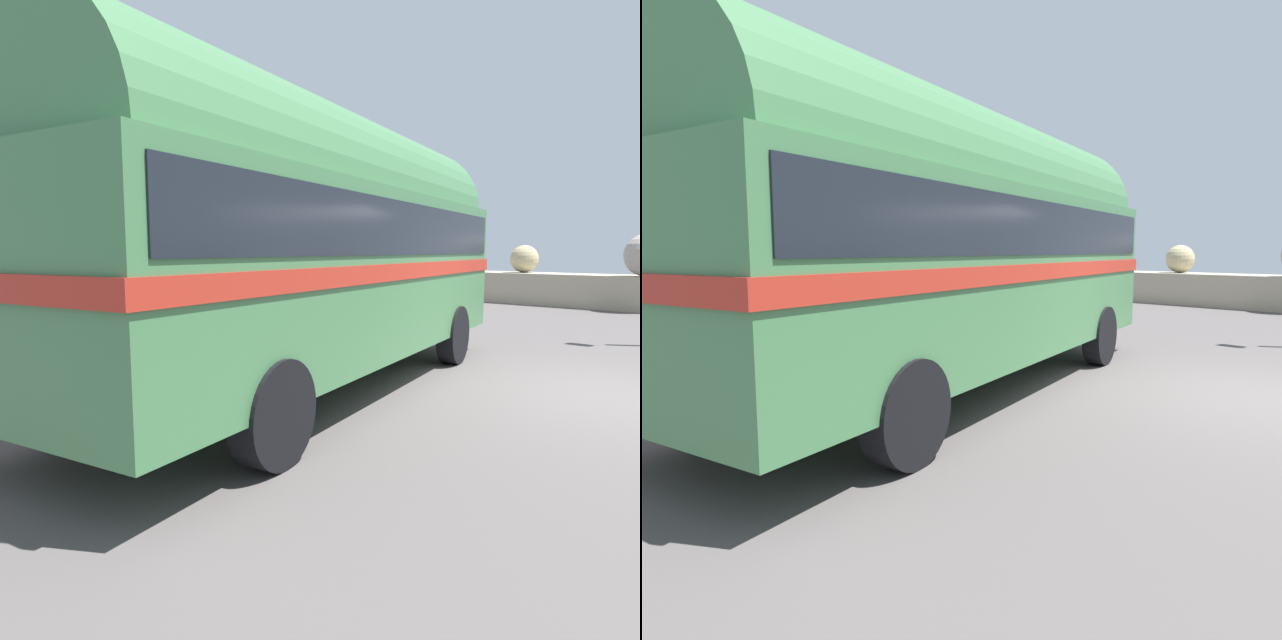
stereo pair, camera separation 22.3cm
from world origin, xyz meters
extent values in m
cube|color=#524D4C|center=(0.00, 0.00, 0.01)|extent=(32.00, 26.00, 0.02)
cube|color=tan|center=(-11.98, 12.27, 1.58)|extent=(1.10, 0.98, 0.97)
sphere|color=tan|center=(-6.79, 11.79, 1.59)|extent=(0.98, 0.98, 0.98)
cylinder|color=black|center=(-4.78, -0.24, 0.50)|extent=(0.52, 1.00, 0.96)
cylinder|color=black|center=(-2.64, 0.33, 0.50)|extent=(0.52, 1.00, 0.96)
cylinder|color=black|center=(-3.44, -5.27, 0.50)|extent=(0.52, 1.00, 0.96)
cylinder|color=black|center=(-1.30, -4.70, 0.50)|extent=(0.52, 1.00, 0.96)
cube|color=#427848|center=(-3.04, -2.47, 1.57)|extent=(4.48, 8.73, 2.10)
cylinder|color=#427848|center=(-3.04, -2.47, 2.62)|extent=(4.20, 8.36, 2.20)
cube|color=#B02C1E|center=(-3.04, -2.47, 1.63)|extent=(4.55, 8.83, 0.20)
cube|color=black|center=(-3.04, -2.47, 2.15)|extent=(4.43, 8.42, 0.64)
cube|color=silver|center=(-4.14, 1.66, 0.70)|extent=(2.24, 0.74, 0.28)
cylinder|color=black|center=(-8.93, -0.40, 0.50)|extent=(0.43, 0.99, 0.96)
cylinder|color=black|center=(-6.76, -0.04, 0.50)|extent=(0.43, 0.99, 0.96)
cylinder|color=black|center=(-5.91, -5.18, 0.50)|extent=(0.43, 0.99, 0.96)
cube|color=silver|center=(-7.42, -2.79, 1.57)|extent=(3.73, 8.68, 2.10)
cylinder|color=silver|center=(-7.42, -2.79, 2.62)|extent=(3.48, 8.31, 2.20)
cube|color=#B6342A|center=(-7.42, -2.79, 1.63)|extent=(3.79, 8.77, 0.20)
cube|color=black|center=(-7.42, -2.79, 2.15)|extent=(3.71, 8.35, 0.64)
cube|color=silver|center=(-8.12, 1.42, 0.70)|extent=(2.28, 0.53, 0.28)
camera|label=1|loc=(2.26, -7.73, 1.88)|focal=31.57mm
camera|label=2|loc=(2.42, -7.57, 1.88)|focal=31.57mm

